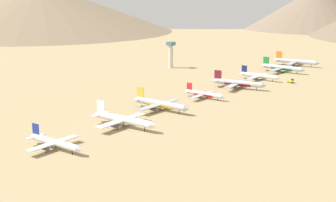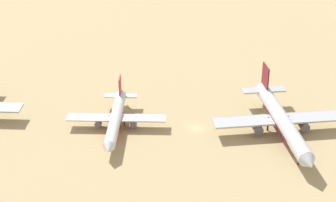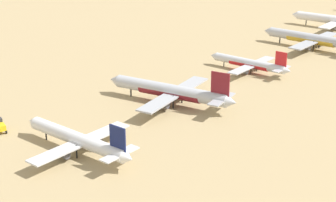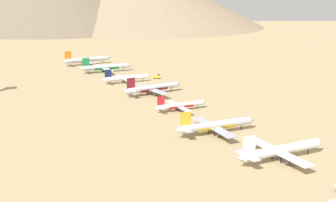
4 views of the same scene
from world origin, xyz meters
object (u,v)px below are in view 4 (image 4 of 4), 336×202
Objects in this scene: parked_jet_3 at (180,105)px; service_truck at (157,76)px; parked_jet_4 at (153,88)px; parked_jet_7 at (86,60)px; parked_jet_5 at (126,78)px; parked_jet_2 at (216,125)px; parked_jet_6 at (106,67)px; parked_jet_1 at (281,150)px.

parked_jet_3 reaches higher than service_truck.
parked_jet_4 is at bearing -114.90° from service_truck.
parked_jet_7 is 9.09× the size of service_truck.
parked_jet_5 is (-5.34, 45.79, -0.67)m from parked_jet_4.
parked_jet_3 is at bearing -86.83° from parked_jet_5.
parked_jet_2 reaches higher than service_truck.
parked_jet_2 is 1.33× the size of parked_jet_3.
parked_jet_2 is 0.96× the size of parked_jet_7.
parked_jet_6 is 56.23m from service_truck.
parked_jet_3 is 0.76× the size of parked_jet_4.
parked_jet_5 is 52.13m from parked_jet_6.
parked_jet_7 reaches higher than parked_jet_2.
parked_jet_7 reaches higher than parked_jet_4.
parked_jet_7 reaches higher than parked_jet_1.
service_truck is (24.03, 100.56, -1.48)m from parked_jet_3.
parked_jet_4 is at bearing -85.39° from parked_jet_6.
parked_jet_6 is at bearing -81.39° from parked_jet_7.
parked_jet_5 is 7.39× the size of service_truck.
parked_jet_1 reaches higher than parked_jet_5.
parked_jet_2 is (-9.08, 45.56, -0.08)m from parked_jet_1.
parked_jet_7 reaches higher than parked_jet_3.
parked_jet_1 is 196.58m from service_truck.
parked_jet_4 reaches higher than parked_jet_3.
parked_jet_1 is at bearing -85.69° from parked_jet_3.
parked_jet_6 reaches higher than parked_jet_3.
service_truck is at bearing 65.10° from parked_jet_4.
parked_jet_4 is at bearing 89.89° from parked_jet_3.
parked_jet_3 is at bearing -90.11° from parked_jet_4.
parked_jet_7 is at bearing 95.90° from parked_jet_4.
parked_jet_6 is at bearing 93.04° from parked_jet_3.
parked_jet_6 is at bearing 124.51° from service_truck.
parked_jet_7 is (-14.81, 193.18, 1.44)m from parked_jet_3.
parked_jet_6 is (-7.79, 146.84, 1.16)m from parked_jet_3.
parked_jet_1 reaches higher than parked_jet_3.
parked_jet_2 is 49.77m from parked_jet_3.
parked_jet_6 is 8.67× the size of service_truck.
parked_jet_3 is 6.55× the size of service_truck.
service_truck is at bearing -67.25° from parked_jet_7.
parked_jet_5 is at bearing 93.74° from parked_jet_1.
parked_jet_4 is at bearing -84.10° from parked_jet_7.
parked_jet_4 reaches higher than parked_jet_6.
parked_jet_5 is at bearing 96.65° from parked_jet_4.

